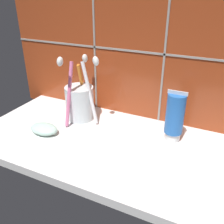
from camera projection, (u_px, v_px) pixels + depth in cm
name	position (u px, v px, depth cm)	size (l,w,h in cm)	color
sink_counter	(131.00, 151.00, 57.10)	(77.00, 31.67, 2.00)	white
tile_wall_backsplash	(160.00, 26.00, 58.53)	(87.00, 1.72, 52.87)	#933819
toothbrush_cup	(80.00, 101.00, 67.12)	(11.25, 12.48, 18.72)	silver
toothpaste_tube	(175.00, 117.00, 56.95)	(4.42, 4.21, 12.46)	white
soap_bar	(44.00, 129.00, 61.80)	(7.32, 4.87, 2.34)	silver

